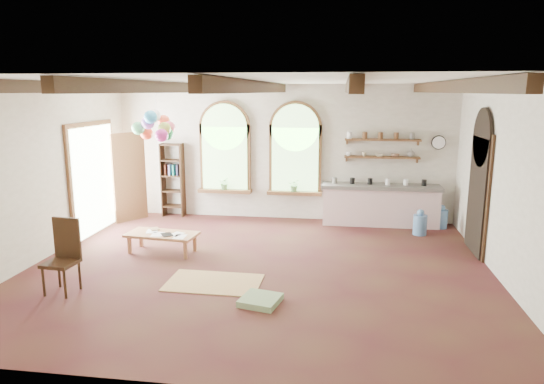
% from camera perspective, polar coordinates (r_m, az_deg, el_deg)
% --- Properties ---
extents(floor, '(8.00, 8.00, 0.00)m').
position_cam_1_polar(floor, '(8.58, -1.61, -8.95)').
color(floor, '#4E2E20').
rests_on(floor, ground).
extents(ceiling_beams, '(6.20, 6.80, 0.18)m').
position_cam_1_polar(ceiling_beams, '(8.02, -1.74, 12.23)').
color(ceiling_beams, '#342210').
rests_on(ceiling_beams, ceiling).
extents(window_left, '(1.30, 0.28, 2.20)m').
position_cam_1_polar(window_left, '(11.75, -5.57, 4.86)').
color(window_left, brown).
rests_on(window_left, floor).
extents(window_right, '(1.30, 0.28, 2.20)m').
position_cam_1_polar(window_right, '(11.47, 2.74, 4.73)').
color(window_right, brown).
rests_on(window_right, floor).
extents(left_doorway, '(0.10, 1.90, 2.50)m').
position_cam_1_polar(left_doorway, '(11.23, -20.28, 1.37)').
color(left_doorway, brown).
rests_on(left_doorway, floor).
extents(right_doorway, '(0.10, 1.30, 2.40)m').
position_cam_1_polar(right_doorway, '(9.94, 23.01, -0.40)').
color(right_doorway, black).
rests_on(right_doorway, floor).
extents(kitchen_counter, '(2.68, 0.62, 0.94)m').
position_cam_1_polar(kitchen_counter, '(11.43, 12.61, -1.45)').
color(kitchen_counter, '#F4CFCF').
rests_on(kitchen_counter, floor).
extents(wall_shelf_lower, '(1.70, 0.24, 0.04)m').
position_cam_1_polar(wall_shelf_lower, '(11.42, 12.78, 4.01)').
color(wall_shelf_lower, brown).
rests_on(wall_shelf_lower, wall_back).
extents(wall_shelf_upper, '(1.70, 0.24, 0.04)m').
position_cam_1_polar(wall_shelf_upper, '(11.37, 12.87, 6.01)').
color(wall_shelf_upper, brown).
rests_on(wall_shelf_upper, wall_back).
extents(wall_clock, '(0.32, 0.04, 0.32)m').
position_cam_1_polar(wall_clock, '(11.61, 19.02, 5.53)').
color(wall_clock, black).
rests_on(wall_clock, wall_back).
extents(bookshelf, '(0.53, 0.32, 1.80)m').
position_cam_1_polar(bookshelf, '(12.13, -11.60, 1.40)').
color(bookshelf, '#342210').
rests_on(bookshelf, floor).
extents(coffee_table, '(1.40, 0.76, 0.38)m').
position_cam_1_polar(coffee_table, '(9.51, -12.81, -5.01)').
color(coffee_table, '#A97E4D').
rests_on(coffee_table, floor).
extents(side_chair, '(0.49, 0.49, 1.14)m').
position_cam_1_polar(side_chair, '(8.17, -23.43, -8.59)').
color(side_chair, '#342210').
rests_on(side_chair, floor).
extents(floor_mat, '(1.52, 0.96, 0.02)m').
position_cam_1_polar(floor_mat, '(8.01, -6.86, -10.52)').
color(floor_mat, tan).
rests_on(floor_mat, floor).
extents(floor_cushion, '(0.64, 0.64, 0.09)m').
position_cam_1_polar(floor_cushion, '(7.24, -1.37, -12.61)').
color(floor_cushion, gray).
rests_on(floor_cushion, floor).
extents(water_jug_a, '(0.29, 0.29, 0.56)m').
position_cam_1_polar(water_jug_a, '(10.91, 17.02, -3.59)').
color(water_jug_a, '#5989C0').
rests_on(water_jug_a, floor).
extents(water_jug_b, '(0.28, 0.28, 0.54)m').
position_cam_1_polar(water_jug_b, '(11.59, 19.28, -2.91)').
color(water_jug_b, '#5989C0').
rests_on(water_jug_b, floor).
extents(balloon_cluster, '(0.84, 0.95, 1.16)m').
position_cam_1_polar(balloon_cluster, '(10.34, -13.45, 7.52)').
color(balloon_cluster, white).
rests_on(balloon_cluster, floor).
extents(table_book, '(0.26, 0.28, 0.02)m').
position_cam_1_polar(table_book, '(9.77, -14.11, -4.29)').
color(table_book, olive).
rests_on(table_book, coffee_table).
extents(tablet, '(0.30, 0.33, 0.01)m').
position_cam_1_polar(tablet, '(9.37, -12.26, -4.92)').
color(tablet, black).
rests_on(tablet, coffee_table).
extents(potted_plant_left, '(0.27, 0.23, 0.30)m').
position_cam_1_polar(potted_plant_left, '(11.77, -5.61, 1.02)').
color(potted_plant_left, '#598C4C').
rests_on(potted_plant_left, window_left).
extents(potted_plant_right, '(0.27, 0.23, 0.30)m').
position_cam_1_polar(potted_plant_right, '(11.49, 2.65, 0.79)').
color(potted_plant_right, '#598C4C').
rests_on(potted_plant_right, window_right).
extents(shelf_cup_a, '(0.12, 0.10, 0.10)m').
position_cam_1_polar(shelf_cup_a, '(11.37, 9.02, 4.47)').
color(shelf_cup_a, white).
rests_on(shelf_cup_a, wall_shelf_lower).
extents(shelf_cup_b, '(0.10, 0.10, 0.09)m').
position_cam_1_polar(shelf_cup_b, '(11.38, 10.78, 4.41)').
color(shelf_cup_b, beige).
rests_on(shelf_cup_b, wall_shelf_lower).
extents(shelf_bowl_a, '(0.22, 0.22, 0.05)m').
position_cam_1_polar(shelf_bowl_a, '(11.41, 12.54, 4.25)').
color(shelf_bowl_a, beige).
rests_on(shelf_bowl_a, wall_shelf_lower).
extents(shelf_bowl_b, '(0.20, 0.20, 0.06)m').
position_cam_1_polar(shelf_bowl_b, '(11.44, 14.29, 4.21)').
color(shelf_bowl_b, '#8C664C').
rests_on(shelf_bowl_b, wall_shelf_lower).
extents(shelf_vase, '(0.18, 0.18, 0.19)m').
position_cam_1_polar(shelf_vase, '(11.47, 16.05, 4.46)').
color(shelf_vase, slate).
rests_on(shelf_vase, wall_shelf_lower).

